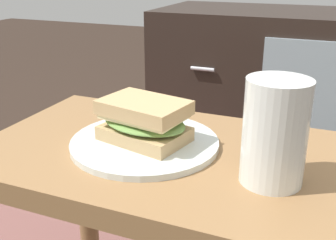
% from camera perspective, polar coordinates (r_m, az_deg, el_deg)
% --- Properties ---
extents(side_table, '(0.56, 0.36, 0.46)m').
position_cam_1_polar(side_table, '(0.69, -1.53, -10.69)').
color(side_table, olive).
rests_on(side_table, ground).
extents(tv_cabinet, '(0.96, 0.46, 0.58)m').
position_cam_1_polar(tv_cabinet, '(1.55, 16.71, 3.71)').
color(tv_cabinet, black).
rests_on(tv_cabinet, ground).
extents(area_rug, '(1.17, 0.71, 0.01)m').
position_cam_1_polar(area_rug, '(1.33, -15.60, -13.01)').
color(area_rug, '#4C1E19').
rests_on(area_rug, ground).
extents(plate, '(0.24, 0.24, 0.01)m').
position_cam_1_polar(plate, '(0.65, -3.41, -3.31)').
color(plate, silver).
rests_on(plate, side_table).
extents(sandwich_front, '(0.16, 0.13, 0.07)m').
position_cam_1_polar(sandwich_front, '(0.64, -3.48, -0.21)').
color(sandwich_front, tan).
rests_on(sandwich_front, plate).
extents(beer_glass, '(0.08, 0.08, 0.14)m').
position_cam_1_polar(beer_glass, '(0.54, 14.72, -1.75)').
color(beer_glass, silver).
rests_on(beer_glass, side_table).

